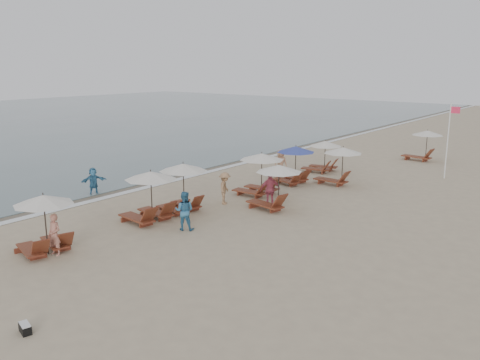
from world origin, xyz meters
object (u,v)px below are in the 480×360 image
Objects in this scene: inland_station_2 at (422,143)px; lounger_station_4 at (293,164)px; lounger_station_2 at (181,186)px; beachgoer_far_a at (270,190)px; lounger_station_1 at (148,197)px; beachgoer_far_b at (280,163)px; flag_pole_near at (449,137)px; inland_station_1 at (338,162)px; beachgoer_mid_b at (225,188)px; duffel_bag at (25,328)px; waterline_walker at (93,181)px; lounger_station_3 at (258,173)px; beachgoer_near at (55,235)px; lounger_station_5 at (322,156)px; lounger_station_0 at (43,222)px; beachgoer_mid_a at (184,211)px; inland_station_0 at (272,183)px.

lounger_station_4 is at bearing -106.61° from inland_station_2.
beachgoer_far_a is (2.86, 3.33, -0.41)m from lounger_station_2.
lounger_station_1 is 1.54× the size of beachgoer_far_b.
lounger_station_2 is 17.20m from flag_pole_near.
inland_station_1 is 1.66× the size of beachgoer_mid_b.
lounger_station_1 reaches higher than duffel_bag.
waterline_walker is (-6.11, -0.52, -0.55)m from lounger_station_2.
inland_station_2 is 30.93m from duffel_bag.
lounger_station_3 is 1.69× the size of beachgoer_near.
lounger_station_1 reaches higher than beachgoer_mid_b.
beachgoer_far_b is 10.35m from flag_pole_near.
lounger_station_4 reaches higher than waterline_walker.
lounger_station_4 is 15.17m from beachgoer_near.
lounger_station_3 is (1.12, 6.89, 0.05)m from lounger_station_1.
lounger_station_5 is 23.25m from duffel_bag.
inland_station_2 reaches higher than waterline_walker.
lounger_station_3 is 5.27m from inland_station_1.
lounger_station_3 reaches higher than beachgoer_far_b.
beachgoer_near reaches higher than duffel_bag.
beachgoer_far_a is at bearing -77.10° from lounger_station_5.
lounger_station_0 reaches higher than beachgoer_mid_a.
lounger_station_0 reaches higher than inland_station_0.
lounger_station_2 reaches higher than lounger_station_3.
lounger_station_5 is at bearing -114.06° from beachgoer_mid_a.
flag_pole_near reaches higher than lounger_station_5.
lounger_station_2 is 0.53× the size of flag_pole_near.
beachgoer_mid_a is 3.31× the size of duffel_bag.
beachgoer_near is 0.93× the size of beachgoer_mid_a.
lounger_station_5 is 3.25m from beachgoer_far_b.
inland_station_0 is 2.60m from beachgoer_mid_b.
inland_station_2 is at bearing 77.88° from lounger_station_1.
beachgoer_mid_a is 0.97× the size of beachgoer_far_b.
inland_station_2 is (4.69, 20.35, 0.01)m from lounger_station_2.
beachgoer_far_a is 1.19× the size of waterline_walker.
flag_pole_near is (7.86, 15.25, 1.28)m from lounger_station_2.
lounger_station_3 is (1.28, 11.92, 0.01)m from lounger_station_0.
flag_pole_near is at bearing -137.80° from beachgoer_mid_a.
beachgoer_far_a reaches higher than beachgoer_mid_b.
lounger_station_3 is 15.89m from inland_station_2.
beachgoer_far_a is 14.02m from duffel_bag.
lounger_station_3 is 0.57× the size of flag_pole_near.
beachgoer_far_a is (2.07, -9.04, -0.17)m from lounger_station_5.
beachgoer_far_a is (-0.45, -6.30, -0.47)m from inland_station_1.
beachgoer_mid_b is (-3.92, -18.00, -0.48)m from inland_station_2.
lounger_station_4 reaches higher than inland_station_0.
inland_station_1 is at bearing 73.59° from lounger_station_1.
inland_station_0 is at bearing 55.96° from lounger_station_1.
waterline_walker is (-5.84, 6.50, -0.45)m from lounger_station_0.
beachgoer_far_a is at bearing -128.35° from beachgoer_mid_a.
inland_station_0 is (3.51, 9.99, 0.15)m from lounger_station_0.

